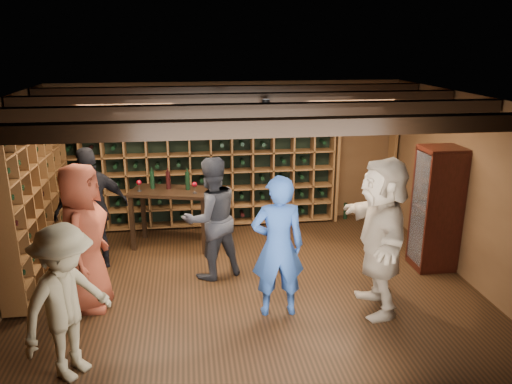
{
  "coord_description": "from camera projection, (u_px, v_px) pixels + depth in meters",
  "views": [
    {
      "loc": [
        -0.72,
        -6.04,
        3.2
      ],
      "look_at": [
        0.14,
        0.2,
        1.25
      ],
      "focal_mm": 35.0,
      "sensor_mm": 36.0,
      "label": 1
    }
  ],
  "objects": [
    {
      "name": "ground",
      "position": [
        248.0,
        285.0,
        6.76
      ],
      "size": [
        6.0,
        6.0,
        0.0
      ],
      "primitive_type": "plane",
      "color": "black",
      "rests_on": "ground"
    },
    {
      "name": "room_shell",
      "position": [
        246.0,
        105.0,
        6.09
      ],
      "size": [
        6.0,
        6.0,
        6.0
      ],
      "color": "#4E311B",
      "rests_on": "ground"
    },
    {
      "name": "wine_rack_back",
      "position": [
        201.0,
        163.0,
        8.55
      ],
      "size": [
        4.65,
        0.3,
        2.2
      ],
      "color": "brown",
      "rests_on": "ground"
    },
    {
      "name": "wine_rack_left",
      "position": [
        35.0,
        194.0,
        6.83
      ],
      "size": [
        0.3,
        2.65,
        2.2
      ],
      "color": "brown",
      "rests_on": "ground"
    },
    {
      "name": "crate_shelf",
      "position": [
        366.0,
        134.0,
        8.8
      ],
      "size": [
        1.2,
        0.32,
        2.07
      ],
      "color": "brown",
      "rests_on": "ground"
    },
    {
      "name": "display_cabinet",
      "position": [
        436.0,
        211.0,
        7.05
      ],
      "size": [
        0.55,
        0.5,
        1.75
      ],
      "color": "black",
      "rests_on": "ground"
    },
    {
      "name": "man_blue_shirt",
      "position": [
        278.0,
        247.0,
        5.83
      ],
      "size": [
        0.64,
        0.43,
        1.73
      ],
      "primitive_type": "imported",
      "rotation": [
        0.0,
        0.0,
        3.12
      ],
      "color": "navy",
      "rests_on": "ground"
    },
    {
      "name": "man_grey_suit",
      "position": [
        211.0,
        218.0,
        6.78
      ],
      "size": [
        1.01,
        0.92,
        1.7
      ],
      "primitive_type": "imported",
      "rotation": [
        0.0,
        0.0,
        3.54
      ],
      "color": "black",
      "rests_on": "ground"
    },
    {
      "name": "guest_red_floral",
      "position": [
        84.0,
        238.0,
        5.96
      ],
      "size": [
        0.69,
        0.96,
        1.83
      ],
      "primitive_type": "imported",
      "rotation": [
        0.0,
        0.0,
        1.45
      ],
      "color": "maroon",
      "rests_on": "ground"
    },
    {
      "name": "guest_woman_black",
      "position": [
        92.0,
        209.0,
        7.01
      ],
      "size": [
        1.13,
        0.87,
        1.79
      ],
      "primitive_type": "imported",
      "rotation": [
        0.0,
        0.0,
        3.62
      ],
      "color": "black",
      "rests_on": "ground"
    },
    {
      "name": "guest_khaki",
      "position": [
        67.0,
        303.0,
        4.74
      ],
      "size": [
        1.07,
        1.17,
        1.58
      ],
      "primitive_type": "imported",
      "rotation": [
        0.0,
        0.0,
        0.96
      ],
      "color": "#7D7257",
      "rests_on": "ground"
    },
    {
      "name": "guest_beige",
      "position": [
        381.0,
        236.0,
        5.9
      ],
      "size": [
        0.74,
        1.82,
        1.92
      ],
      "primitive_type": "imported",
      "rotation": [
        0.0,
        0.0,
        4.61
      ],
      "color": "tan",
      "rests_on": "ground"
    },
    {
      "name": "tasting_table",
      "position": [
        171.0,
        197.0,
        7.8
      ],
      "size": [
        1.35,
        0.92,
        1.21
      ],
      "rotation": [
        0.0,
        0.0,
        -0.26
      ],
      "color": "black",
      "rests_on": "ground"
    }
  ]
}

